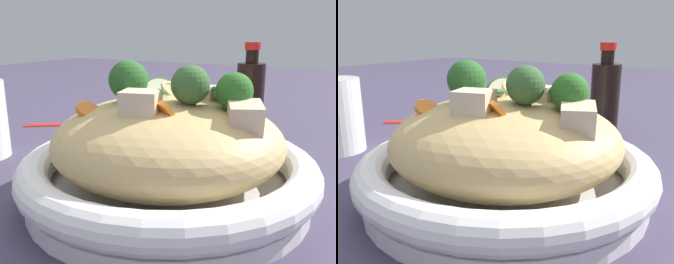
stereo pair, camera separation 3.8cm
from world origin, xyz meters
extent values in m
plane|color=#3E374E|center=(0.00, 0.00, 0.00)|extent=(3.00, 3.00, 0.00)
cylinder|color=white|center=(0.00, 0.00, 0.01)|extent=(0.29, 0.29, 0.02)
torus|color=white|center=(0.00, 0.00, 0.03)|extent=(0.31, 0.31, 0.03)
ellipsoid|color=tan|center=(0.00, 0.00, 0.06)|extent=(0.24, 0.24, 0.09)
torus|color=tan|center=(0.01, -0.03, 0.11)|extent=(0.05, 0.05, 0.03)
torus|color=tan|center=(0.01, 0.01, 0.09)|extent=(0.05, 0.05, 0.01)
cone|color=#98B769|center=(-0.03, 0.01, 0.10)|extent=(0.02, 0.02, 0.01)
sphere|color=#365E2F|center=(-0.03, 0.01, 0.12)|extent=(0.05, 0.05, 0.04)
cone|color=#96AF6E|center=(-0.07, -0.01, 0.10)|extent=(0.02, 0.02, 0.02)
sphere|color=#2C6524|center=(-0.07, -0.01, 0.12)|extent=(0.05, 0.05, 0.04)
cone|color=#8DAE76|center=(0.03, 0.02, 0.10)|extent=(0.03, 0.03, 0.02)
sphere|color=#295D25|center=(0.03, 0.02, 0.13)|extent=(0.05, 0.05, 0.04)
cylinder|color=orange|center=(-0.02, 0.04, 0.10)|extent=(0.03, 0.02, 0.02)
cylinder|color=orange|center=(0.02, -0.09, 0.09)|extent=(0.02, 0.03, 0.02)
cylinder|color=orange|center=(0.08, -0.06, 0.09)|extent=(0.04, 0.04, 0.01)
cylinder|color=orange|center=(0.06, 0.05, 0.10)|extent=(0.03, 0.03, 0.02)
cylinder|color=beige|center=(-0.03, -0.06, 0.10)|extent=(0.04, 0.04, 0.02)
torus|color=#375E2D|center=(-0.03, -0.06, 0.10)|extent=(0.05, 0.05, 0.02)
cylinder|color=beige|center=(0.02, 0.01, 0.11)|extent=(0.04, 0.04, 0.02)
torus|color=#2E5B2C|center=(0.02, 0.01, 0.11)|extent=(0.05, 0.05, 0.02)
cylinder|color=beige|center=(-0.05, -0.03, 0.10)|extent=(0.04, 0.04, 0.03)
torus|color=#325E35|center=(-0.05, -0.03, 0.10)|extent=(0.05, 0.04, 0.03)
cylinder|color=beige|center=(0.04, -0.06, 0.10)|extent=(0.05, 0.05, 0.03)
torus|color=#30652A|center=(0.04, -0.06, 0.10)|extent=(0.06, 0.06, 0.04)
cube|color=beige|center=(0.00, 0.05, 0.11)|extent=(0.04, 0.04, 0.03)
cube|color=beige|center=(-0.08, 0.01, 0.10)|extent=(0.04, 0.04, 0.03)
cube|color=beige|center=(-0.03, -0.02, 0.11)|extent=(0.03, 0.02, 0.02)
cylinder|color=black|center=(0.00, -0.28, 0.06)|extent=(0.05, 0.05, 0.12)
cylinder|color=black|center=(0.00, -0.28, 0.13)|extent=(0.02, 0.02, 0.02)
cylinder|color=red|center=(0.00, -0.28, 0.15)|extent=(0.03, 0.03, 0.01)
cylinder|color=red|center=(0.29, -0.20, 0.00)|extent=(0.19, 0.14, 0.01)
cylinder|color=red|center=(0.28, -0.19, 0.00)|extent=(0.19, 0.14, 0.01)
camera|label=1|loc=(-0.18, 0.32, 0.17)|focal=39.71mm
camera|label=2|loc=(-0.21, 0.30, 0.17)|focal=39.71mm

